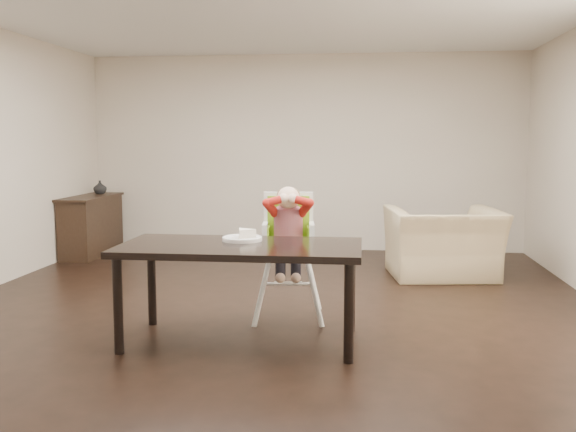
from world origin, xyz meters
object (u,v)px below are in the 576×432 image
at_px(dining_table, 241,255).
at_px(sideboard, 91,225).
at_px(high_chair, 288,225).
at_px(armchair, 443,232).

xyz_separation_m(dining_table, sideboard, (-2.69, 3.46, -0.27)).
height_order(dining_table, high_chair, high_chair).
relative_size(dining_table, high_chair, 1.59).
relative_size(dining_table, armchair, 1.52).
height_order(high_chair, sideboard, high_chair).
bearing_deg(sideboard, dining_table, -52.14).
xyz_separation_m(dining_table, armchair, (1.80, 2.53, -0.15)).
relative_size(high_chair, armchair, 0.96).
distance_m(dining_table, sideboard, 4.39).
distance_m(high_chair, armchair, 2.38).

